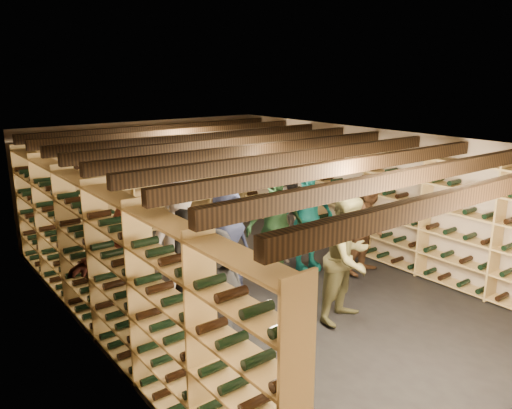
{
  "coord_description": "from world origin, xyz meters",
  "views": [
    {
      "loc": [
        -4.59,
        -5.95,
        3.39
      ],
      "look_at": [
        0.09,
        0.2,
        1.34
      ],
      "focal_mm": 35.0,
      "sensor_mm": 36.0,
      "label": 1
    }
  ],
  "objects_px": {
    "person_7": "(279,217)",
    "person_8": "(369,224)",
    "person_11": "(226,227)",
    "person_12": "(287,208)",
    "person_6": "(227,240)",
    "crate_stack_right": "(224,220)",
    "person_9": "(180,238)",
    "person_10": "(275,228)",
    "person_0": "(214,301)",
    "crate_stack_left": "(183,254)",
    "crate_loose": "(206,254)",
    "person_2": "(349,258)",
    "person_1": "(190,270)",
    "person_5": "(133,268)",
    "person_4": "(307,219)"
  },
  "relations": [
    {
      "from": "person_5",
      "to": "person_6",
      "type": "distance_m",
      "value": 1.71
    },
    {
      "from": "person_6",
      "to": "person_8",
      "type": "bearing_deg",
      "value": -25.71
    },
    {
      "from": "crate_stack_left",
      "to": "person_2",
      "type": "distance_m",
      "value": 3.11
    },
    {
      "from": "person_6",
      "to": "person_12",
      "type": "relative_size",
      "value": 1.07
    },
    {
      "from": "person_4",
      "to": "person_7",
      "type": "height_order",
      "value": "person_4"
    },
    {
      "from": "person_6",
      "to": "person_9",
      "type": "xyz_separation_m",
      "value": [
        -0.67,
        0.29,
        0.1
      ]
    },
    {
      "from": "person_2",
      "to": "person_9",
      "type": "xyz_separation_m",
      "value": [
        -1.47,
        2.12,
        0.03
      ]
    },
    {
      "from": "person_2",
      "to": "crate_loose",
      "type": "bearing_deg",
      "value": 84.64
    },
    {
      "from": "person_7",
      "to": "crate_loose",
      "type": "bearing_deg",
      "value": 125.62
    },
    {
      "from": "person_9",
      "to": "person_12",
      "type": "relative_size",
      "value": 1.2
    },
    {
      "from": "person_6",
      "to": "crate_stack_right",
      "type": "bearing_deg",
      "value": 51.9
    },
    {
      "from": "person_1",
      "to": "person_7",
      "type": "xyz_separation_m",
      "value": [
        2.49,
        1.12,
        0.05
      ]
    },
    {
      "from": "person_11",
      "to": "person_5",
      "type": "bearing_deg",
      "value": -175.21
    },
    {
      "from": "person_7",
      "to": "person_9",
      "type": "distance_m",
      "value": 2.08
    },
    {
      "from": "person_2",
      "to": "person_9",
      "type": "distance_m",
      "value": 2.58
    },
    {
      "from": "crate_stack_left",
      "to": "person_7",
      "type": "distance_m",
      "value": 1.84
    },
    {
      "from": "person_8",
      "to": "person_9",
      "type": "bearing_deg",
      "value": 151.54
    },
    {
      "from": "crate_stack_left",
      "to": "person_11",
      "type": "height_order",
      "value": "person_11"
    },
    {
      "from": "person_5",
      "to": "person_12",
      "type": "height_order",
      "value": "person_5"
    },
    {
      "from": "crate_stack_right",
      "to": "crate_loose",
      "type": "relative_size",
      "value": 1.36
    },
    {
      "from": "person_2",
      "to": "person_5",
      "type": "relative_size",
      "value": 1.04
    },
    {
      "from": "person_7",
      "to": "person_8",
      "type": "height_order",
      "value": "person_7"
    },
    {
      "from": "person_0",
      "to": "person_7",
      "type": "bearing_deg",
      "value": 43.47
    },
    {
      "from": "person_1",
      "to": "person_12",
      "type": "xyz_separation_m",
      "value": [
        3.24,
        1.78,
        -0.06
      ]
    },
    {
      "from": "person_7",
      "to": "person_12",
      "type": "height_order",
      "value": "person_7"
    },
    {
      "from": "crate_loose",
      "to": "person_9",
      "type": "xyz_separation_m",
      "value": [
        -1.14,
        -1.13,
        0.86
      ]
    },
    {
      "from": "person_2",
      "to": "person_10",
      "type": "bearing_deg",
      "value": 79.6
    },
    {
      "from": "person_5",
      "to": "person_12",
      "type": "xyz_separation_m",
      "value": [
        3.84,
        1.32,
        -0.09
      ]
    },
    {
      "from": "person_10",
      "to": "person_12",
      "type": "height_order",
      "value": "person_10"
    },
    {
      "from": "person_11",
      "to": "person_9",
      "type": "bearing_deg",
      "value": -178.3
    },
    {
      "from": "crate_loose",
      "to": "person_5",
      "type": "height_order",
      "value": "person_5"
    },
    {
      "from": "person_8",
      "to": "person_10",
      "type": "height_order",
      "value": "person_10"
    },
    {
      "from": "crate_stack_left",
      "to": "person_7",
      "type": "bearing_deg",
      "value": -22.1
    },
    {
      "from": "person_5",
      "to": "crate_loose",
      "type": "bearing_deg",
      "value": 58.19
    },
    {
      "from": "person_12",
      "to": "person_8",
      "type": "bearing_deg",
      "value": -103.19
    },
    {
      "from": "person_2",
      "to": "person_10",
      "type": "relative_size",
      "value": 0.96
    },
    {
      "from": "person_4",
      "to": "person_8",
      "type": "xyz_separation_m",
      "value": [
        0.76,
        -0.74,
        -0.05
      ]
    },
    {
      "from": "person_7",
      "to": "person_12",
      "type": "bearing_deg",
      "value": 34.78
    },
    {
      "from": "person_0",
      "to": "person_8",
      "type": "xyz_separation_m",
      "value": [
        3.7,
        0.86,
        0.02
      ]
    },
    {
      "from": "person_1",
      "to": "person_12",
      "type": "distance_m",
      "value": 3.7
    },
    {
      "from": "person_12",
      "to": "person_2",
      "type": "bearing_deg",
      "value": -134.35
    },
    {
      "from": "person_10",
      "to": "person_12",
      "type": "relative_size",
      "value": 1.22
    },
    {
      "from": "person_11",
      "to": "person_12",
      "type": "distance_m",
      "value": 1.66
    },
    {
      "from": "person_0",
      "to": "person_2",
      "type": "distance_m",
      "value": 2.14
    },
    {
      "from": "person_6",
      "to": "person_12",
      "type": "height_order",
      "value": "person_6"
    },
    {
      "from": "person_9",
      "to": "person_11",
      "type": "distance_m",
      "value": 1.3
    },
    {
      "from": "person_12",
      "to": "person_9",
      "type": "bearing_deg",
      "value": 175.96
    },
    {
      "from": "person_2",
      "to": "person_10",
      "type": "xyz_separation_m",
      "value": [
        -0.02,
        1.58,
        0.04
      ]
    },
    {
      "from": "person_10",
      "to": "person_12",
      "type": "distance_m",
      "value": 1.9
    },
    {
      "from": "person_4",
      "to": "person_11",
      "type": "xyz_separation_m",
      "value": [
        -1.07,
        0.9,
        -0.16
      ]
    }
  ]
}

